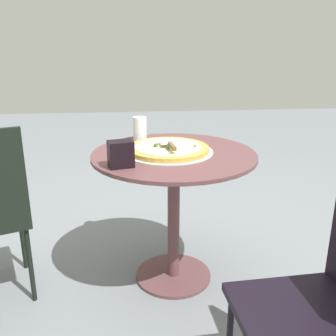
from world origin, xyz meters
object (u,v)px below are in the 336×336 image
pizza_on_tray (168,149)px  napkin_dispenser (121,154)px  patio_table (174,187)px  drinking_cup (140,128)px  pizza_server (170,144)px  patio_chair_near (329,303)px

pizza_on_tray → napkin_dispenser: bearing=43.1°
patio_table → drinking_cup: size_ratio=6.44×
pizza_server → napkin_dispenser: (0.24, 0.17, 0.01)m
patio_table → pizza_server: pizza_server is taller
napkin_dispenser → pizza_on_tray: bearing=28.9°
napkin_dispenser → drinking_cup: bearing=64.3°
pizza_server → pizza_on_tray: bearing=-83.5°
patio_chair_near → pizza_on_tray: bearing=-65.0°
drinking_cup → napkin_dispenser: 0.48m
patio_table → pizza_on_tray: pizza_on_tray is taller
patio_table → napkin_dispenser: 0.40m
napkin_dispenser → patio_table: bearing=22.6°
pizza_on_tray → drinking_cup: 0.29m
pizza_server → patio_chair_near: size_ratio=0.27×
napkin_dispenser → patio_chair_near: 1.00m
patio_table → drinking_cup: bearing=-60.3°
patio_table → patio_chair_near: 0.97m
patio_table → pizza_server: 0.24m
drinking_cup → napkin_dispenser: drinking_cup is taller
patio_table → pizza_on_tray: bearing=-40.0°
drinking_cup → patio_chair_near: 1.32m
pizza_server → napkin_dispenser: 0.29m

